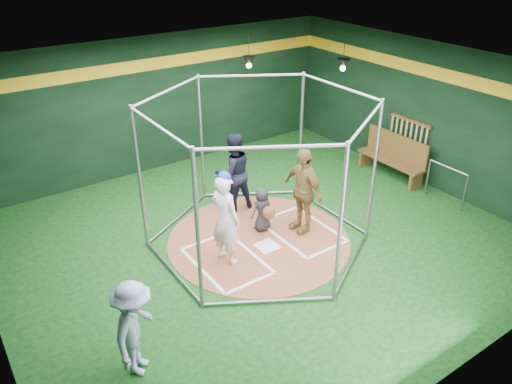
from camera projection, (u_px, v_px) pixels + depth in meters
room_shell at (259, 164)px, 9.63m from camera, size 10.10×9.10×3.53m
clay_disc at (259, 240)px, 10.45m from camera, size 3.80×3.80×0.01m
home_plate at (267, 246)px, 10.23m from camera, size 0.43×0.43×0.01m
batter_box_left at (226, 260)px, 9.79m from camera, size 1.17×1.77×0.01m
batter_box_right at (301, 231)px, 10.74m from camera, size 1.17×1.77×0.01m
batting_cage at (259, 176)px, 9.74m from camera, size 4.05×4.67×3.00m
bat_rack at (408, 137)px, 12.72m from camera, size 0.07×1.25×0.98m
pendant_lamp_near at (249, 61)px, 12.87m from camera, size 0.34×0.34×0.90m
pendant_lamp_far at (343, 64)px, 12.62m from camera, size 0.34×0.34×0.90m
batter_figure at (225, 218)px, 9.38m from camera, size 0.59×0.76×1.92m
visitor_leopard at (303, 190)px, 10.39m from camera, size 0.48×1.11×1.88m
catcher_figure at (263, 210)px, 10.55m from camera, size 0.49×0.56×0.99m
umpire at (233, 172)px, 11.20m from camera, size 0.96×0.79×1.84m
bystander_blue at (135, 329)px, 7.05m from camera, size 1.12×1.14×1.57m
dugout_bench at (393, 155)px, 12.90m from camera, size 0.45×1.93×1.13m
steel_railing at (447, 179)px, 11.61m from camera, size 0.05×1.08×0.93m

